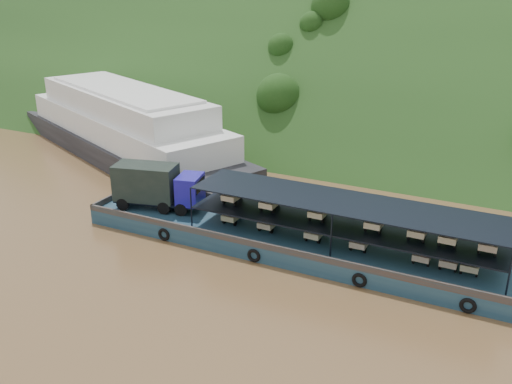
% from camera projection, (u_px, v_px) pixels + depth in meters
% --- Properties ---
extents(ground, '(160.00, 160.00, 0.00)m').
position_uv_depth(ground, '(262.00, 247.00, 44.38)').
color(ground, brown).
rests_on(ground, ground).
extents(hillside, '(140.00, 39.60, 39.60)m').
position_uv_depth(hillside, '(383.00, 136.00, 74.39)').
color(hillside, '#1E3C15').
rests_on(hillside, ground).
extents(cargo_barge, '(35.00, 7.18, 4.98)m').
position_uv_depth(cargo_barge, '(280.00, 230.00, 44.24)').
color(cargo_barge, '#143047').
rests_on(cargo_barge, ground).
extents(passenger_ferry, '(39.44, 24.78, 7.87)m').
position_uv_depth(passenger_ferry, '(126.00, 126.00, 65.47)').
color(passenger_ferry, black).
rests_on(passenger_ferry, ground).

